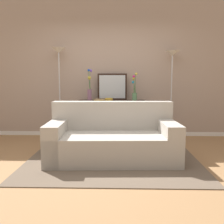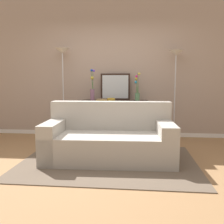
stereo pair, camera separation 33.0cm
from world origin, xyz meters
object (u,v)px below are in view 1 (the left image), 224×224
at_px(vase_tall_flowers, 90,89).
at_px(floor_lamp_left, 59,68).
at_px(vase_short_flowers, 134,91).
at_px(book_stack, 100,100).
at_px(wall_mirror, 112,87).
at_px(fruit_bowl, 109,99).
at_px(console_table, 112,112).
at_px(book_row_under_console, 94,135).
at_px(floor_lamp_right, 172,70).
at_px(couch, 113,139).

bearing_deg(vase_tall_flowers, floor_lamp_left, 179.76).
bearing_deg(vase_short_flowers, book_stack, -171.37).
relative_size(wall_mirror, fruit_bowl, 3.81).
relative_size(console_table, fruit_bowl, 8.49).
xyz_separation_m(console_table, wall_mirror, (0.00, 0.14, 0.53)).
bearing_deg(vase_short_flowers, wall_mirror, 165.47).
bearing_deg(vase_tall_flowers, book_row_under_console, -6.63).
bearing_deg(floor_lamp_right, book_stack, -176.09).
bearing_deg(wall_mirror, vase_short_flowers, -14.53).
bearing_deg(couch, fruit_bowl, 94.73).
xyz_separation_m(floor_lamp_right, vase_tall_flowers, (-1.70, -0.00, -0.40)).
bearing_deg(couch, book_stack, 102.68).
distance_m(console_table, book_row_under_console, 0.63).
bearing_deg(floor_lamp_left, fruit_bowl, -6.35).
bearing_deg(book_row_under_console, wall_mirror, 20.09).
height_order(fruit_bowl, book_stack, fruit_bowl).
relative_size(console_table, vase_short_flowers, 2.42).
distance_m(console_table, floor_lamp_right, 1.51).
height_order(wall_mirror, book_stack, wall_mirror).
bearing_deg(floor_lamp_left, wall_mirror, 6.65).
relative_size(wall_mirror, book_row_under_console, 1.69).
height_order(wall_mirror, book_row_under_console, wall_mirror).
relative_size(vase_tall_flowers, vase_short_flowers, 1.13).
distance_m(vase_short_flowers, book_row_under_console, 1.27).
bearing_deg(couch, wall_mirror, 91.71).
bearing_deg(book_row_under_console, floor_lamp_right, 0.45).
height_order(couch, vase_tall_flowers, vase_tall_flowers).
xyz_separation_m(couch, vase_short_flowers, (0.42, 1.41, 0.69)).
bearing_deg(floor_lamp_left, floor_lamp_right, -0.00).
height_order(vase_short_flowers, book_stack, vase_short_flowers).
bearing_deg(vase_tall_flowers, floor_lamp_right, 0.09).
xyz_separation_m(console_table, vase_short_flowers, (0.47, 0.02, 0.44)).
xyz_separation_m(vase_tall_flowers, book_row_under_console, (0.09, -0.01, -0.98)).
height_order(couch, fruit_bowl, couch).
bearing_deg(fruit_bowl, vase_short_flowers, 13.11).
height_order(vase_tall_flowers, vase_short_flowers, vase_tall_flowers).
xyz_separation_m(floor_lamp_left, book_stack, (0.85, -0.10, -0.66)).
height_order(console_table, vase_tall_flowers, vase_tall_flowers).
distance_m(wall_mirror, vase_short_flowers, 0.49).
distance_m(wall_mirror, vase_tall_flowers, 0.49).
bearing_deg(couch, floor_lamp_left, 129.17).
bearing_deg(floor_lamp_right, couch, -130.06).
height_order(floor_lamp_left, fruit_bowl, floor_lamp_left).
distance_m(couch, wall_mirror, 1.72).
distance_m(vase_tall_flowers, fruit_bowl, 0.47).
height_order(console_table, floor_lamp_left, floor_lamp_left).
relative_size(vase_short_flowers, fruit_bowl, 3.51).
bearing_deg(console_table, book_row_under_console, -180.00).
bearing_deg(wall_mirror, console_table, -90.58).
height_order(floor_lamp_left, wall_mirror, floor_lamp_left).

